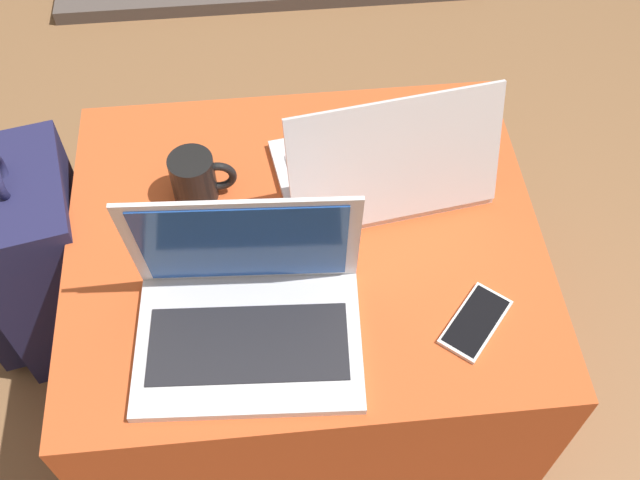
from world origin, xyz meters
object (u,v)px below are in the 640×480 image
object	(u,v)px
laptop_near	(247,309)
coffee_mug	(196,178)
cell_phone	(476,322)
laptop_far	(383,168)
backpack	(40,264)

from	to	relation	value
laptop_near	coffee_mug	world-z (taller)	laptop_near
laptop_near	cell_phone	world-z (taller)	laptop_near
laptop_near	laptop_far	distance (m)	0.38
backpack	coffee_mug	xyz separation A→B (m)	(0.36, -0.03, 0.27)
laptop_far	coffee_mug	size ratio (longest dim) A/B	3.37
cell_phone	coffee_mug	world-z (taller)	coffee_mug
laptop_near	coffee_mug	size ratio (longest dim) A/B	3.14
laptop_near	cell_phone	distance (m)	0.38
laptop_near	laptop_far	world-z (taller)	laptop_near
laptop_far	laptop_near	bearing A→B (deg)	38.47
laptop_near	backpack	bearing A→B (deg)	147.94
cell_phone	coffee_mug	distance (m)	0.56
backpack	coffee_mug	world-z (taller)	coffee_mug
coffee_mug	laptop_near	bearing A→B (deg)	-74.06
cell_phone	backpack	xyz separation A→B (m)	(-0.82, 0.35, -0.23)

